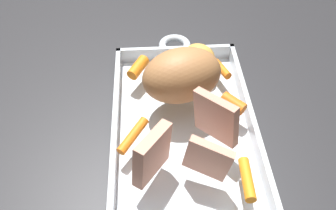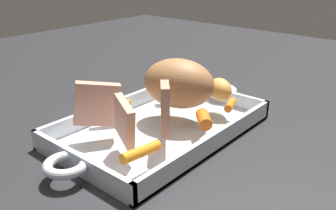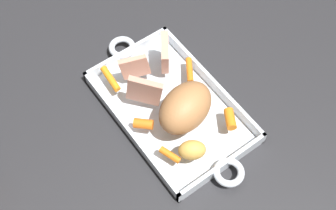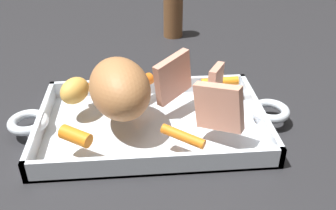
{
  "view_description": "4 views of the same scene",
  "coord_description": "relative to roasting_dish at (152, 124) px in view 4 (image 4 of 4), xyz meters",
  "views": [
    {
      "loc": [
        0.38,
        -0.05,
        0.48
      ],
      "look_at": [
        -0.01,
        -0.03,
        0.05
      ],
      "focal_mm": 38.05,
      "sensor_mm": 36.0,
      "label": 1
    },
    {
      "loc": [
        0.44,
        0.4,
        0.3
      ],
      "look_at": [
        -0.02,
        0.0,
        0.05
      ],
      "focal_mm": 38.84,
      "sensor_mm": 36.0,
      "label": 2
    },
    {
      "loc": [
        -0.42,
        0.32,
        0.91
      ],
      "look_at": [
        -0.02,
        0.02,
        0.07
      ],
      "focal_mm": 49.13,
      "sensor_mm": 36.0,
      "label": 3
    },
    {
      "loc": [
        -0.02,
        -0.52,
        0.37
      ],
      "look_at": [
        0.03,
        0.0,
        0.05
      ],
      "focal_mm": 39.98,
      "sensor_mm": 36.0,
      "label": 4
    }
  ],
  "objects": [
    {
      "name": "pepper_mill",
      "position": [
        0.08,
        0.42,
        0.06
      ],
      "size": [
        0.05,
        0.05,
        0.16
      ],
      "color": "brown",
      "rests_on": "ground_plane"
    },
    {
      "name": "potato_whole",
      "position": [
        -0.13,
        0.04,
        0.05
      ],
      "size": [
        0.07,
        0.07,
        0.04
      ],
      "primitive_type": "ellipsoid",
      "rotation": [
        0.0,
        0.0,
        1.02
      ],
      "color": "gold",
      "rests_on": "roasting_dish"
    },
    {
      "name": "baby_carrot_southeast",
      "position": [
        0.04,
        -0.08,
        0.03
      ],
      "size": [
        0.07,
        0.05,
        0.02
      ],
      "primitive_type": "cylinder",
      "rotation": [
        1.66,
        0.0,
        0.98
      ],
      "color": "orange",
      "rests_on": "roasting_dish"
    },
    {
      "name": "roast_slice_thin",
      "position": [
        0.11,
        0.02,
        0.06
      ],
      "size": [
        0.04,
        0.07,
        0.07
      ],
      "primitive_type": "cube",
      "rotation": [
        -0.14,
        0.0,
        5.84
      ],
      "color": "tan",
      "rests_on": "roasting_dish"
    },
    {
      "name": "roast_slice_outer",
      "position": [
        0.1,
        -0.05,
        0.06
      ],
      "size": [
        0.08,
        0.06,
        0.08
      ],
      "primitive_type": "cube",
      "rotation": [
        0.15,
        0.0,
        4.11
      ],
      "color": "tan",
      "rests_on": "roasting_dish"
    },
    {
      "name": "roasting_dish",
      "position": [
        0.0,
        0.0,
        0.0
      ],
      "size": [
        0.47,
        0.24,
        0.04
      ],
      "color": "silver",
      "rests_on": "ground_plane"
    },
    {
      "name": "baby_carrot_northwest",
      "position": [
        -0.1,
        0.08,
        0.03
      ],
      "size": [
        0.05,
        0.03,
        0.02
      ],
      "primitive_type": "cylinder",
      "rotation": [
        1.63,
        0.0,
        5.06
      ],
      "color": "orange",
      "rests_on": "roasting_dish"
    },
    {
      "name": "baby_carrot_long",
      "position": [
        0.13,
        0.08,
        0.03
      ],
      "size": [
        0.07,
        0.02,
        0.02
      ],
      "primitive_type": "cylinder",
      "rotation": [
        1.5,
        0.0,
        1.51
      ],
      "color": "orange",
      "rests_on": "roasting_dish"
    },
    {
      "name": "ground_plane",
      "position": [
        0.0,
        0.0,
        -0.01
      ],
      "size": [
        2.03,
        2.03,
        0.0
      ],
      "primitive_type": "plane",
      "color": "#232326"
    },
    {
      "name": "pork_roast",
      "position": [
        -0.05,
        -0.0,
        0.07
      ],
      "size": [
        0.13,
        0.15,
        0.09
      ],
      "primitive_type": "ellipsoid",
      "rotation": [
        0.0,
        0.0,
        4.97
      ],
      "color": "#A77042",
      "rests_on": "roasting_dish"
    },
    {
      "name": "roast_slice_thick",
      "position": [
        0.04,
        0.04,
        0.06
      ],
      "size": [
        0.07,
        0.07,
        0.09
      ],
      "primitive_type": "cube",
      "rotation": [
        -0.13,
        0.0,
        2.3
      ],
      "color": "tan",
      "rests_on": "roasting_dish"
    },
    {
      "name": "baby_carrot_short",
      "position": [
        -0.01,
        0.08,
        0.04
      ],
      "size": [
        0.05,
        0.05,
        0.02
      ],
      "primitive_type": "cylinder",
      "rotation": [
        1.63,
        0.0,
        2.35
      ],
      "color": "orange",
      "rests_on": "roasting_dish"
    },
    {
      "name": "baby_carrot_southwest",
      "position": [
        -0.11,
        -0.07,
        0.04
      ],
      "size": [
        0.05,
        0.04,
        0.02
      ],
      "primitive_type": "cylinder",
      "rotation": [
        1.64,
        0.0,
        1.03
      ],
      "color": "orange",
      "rests_on": "roasting_dish"
    }
  ]
}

